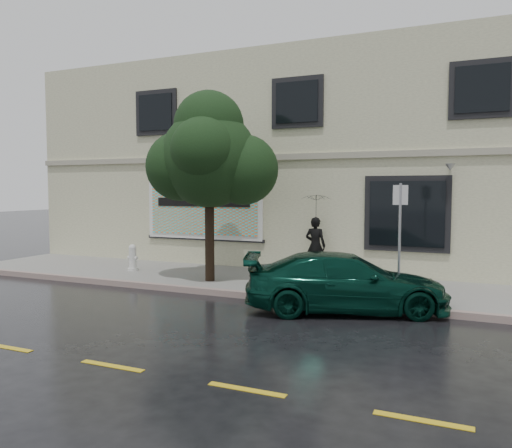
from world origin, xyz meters
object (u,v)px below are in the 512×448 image
at_px(street_tree, 209,160).
at_px(fire_hydrant, 133,258).
at_px(car, 346,282).
at_px(pedestrian, 315,246).

xyz_separation_m(street_tree, fire_hydrant, (-2.95, 0.51, -2.88)).
relative_size(car, fire_hydrant, 5.37).
distance_m(car, street_tree, 5.07).
xyz_separation_m(pedestrian, fire_hydrant, (-5.28, -1.60, -0.45)).
xyz_separation_m(pedestrian, street_tree, (-2.33, -2.11, 2.43)).
distance_m(pedestrian, street_tree, 3.97).
bearing_deg(pedestrian, street_tree, 45.98).
bearing_deg(pedestrian, car, 120.38).
bearing_deg(car, fire_hydrant, 55.68).
distance_m(car, fire_hydrant, 7.21).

